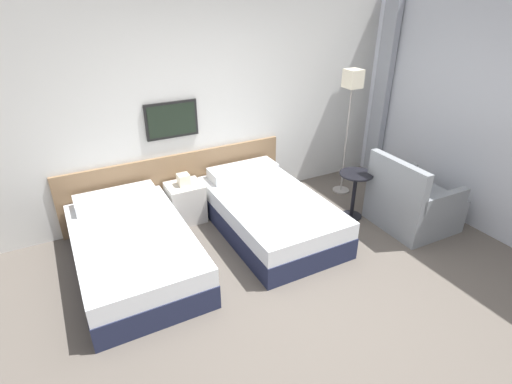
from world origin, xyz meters
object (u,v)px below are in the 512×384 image
(bed_near_door, at_px, (133,249))
(floor_lamp, at_px, (351,95))
(bed_near_window, at_px, (269,213))
(side_table, at_px, (355,187))
(armchair, at_px, (412,205))
(nightstand, at_px, (186,202))

(bed_near_door, xyz_separation_m, floor_lamp, (3.09, 0.41, 1.18))
(bed_near_door, height_order, bed_near_window, same)
(bed_near_window, relative_size, floor_lamp, 1.09)
(bed_near_window, bearing_deg, side_table, -11.89)
(armchair, bearing_deg, bed_near_door, 78.61)
(bed_near_window, distance_m, nightstand, 1.07)
(bed_near_window, xyz_separation_m, armchair, (1.62, -0.73, 0.05))
(nightstand, relative_size, armchair, 0.69)
(bed_near_door, distance_m, nightstand, 1.07)
(bed_near_window, height_order, floor_lamp, floor_lamp)
(floor_lamp, relative_size, armchair, 1.88)
(nightstand, distance_m, side_table, 2.15)
(bed_near_window, relative_size, nightstand, 2.97)
(nightstand, xyz_separation_m, floor_lamp, (2.28, -0.29, 1.16))
(bed_near_window, height_order, side_table, side_table)
(bed_near_door, distance_m, bed_near_window, 1.62)
(side_table, bearing_deg, bed_near_window, 168.11)
(bed_near_door, relative_size, bed_near_window, 1.00)
(floor_lamp, distance_m, armchair, 1.62)
(nightstand, relative_size, side_table, 1.04)
(bed_near_door, relative_size, armchair, 2.05)
(floor_lamp, height_order, side_table, floor_lamp)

